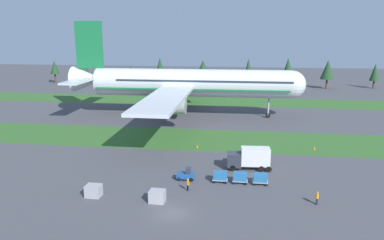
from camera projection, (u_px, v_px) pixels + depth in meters
ground_plane at (172, 213)px, 45.93m from camera, size 400.00×400.00×0.00m
grass_strip_near at (202, 139)px, 77.66m from camera, size 320.00×16.07×0.01m
grass_strip_far at (217, 101)px, 120.25m from camera, size 320.00×16.07×0.01m
airliner at (186, 83)px, 97.84m from camera, size 60.65×74.75×24.23m
baggage_tug at (186, 175)px, 56.16m from camera, size 2.61×1.32×1.97m
cargo_dolly_lead at (220, 176)px, 55.42m from camera, size 2.21×1.52×1.55m
cargo_dolly_second at (240, 177)px, 55.01m from camera, size 2.21×1.52×1.55m
cargo_dolly_third at (260, 178)px, 54.60m from camera, size 2.21×1.52×1.55m
catering_truck at (250, 158)px, 60.29m from camera, size 7.08×2.72×3.58m
ground_crew_marshaller at (188, 184)px, 52.29m from camera, size 0.39×0.45×1.74m
ground_crew_loader at (317, 197)px, 48.12m from camera, size 0.36×0.52×1.74m
uld_container_0 at (94, 191)px, 50.50m from camera, size 2.05×1.67×1.62m
uld_container_1 at (157, 196)px, 48.84m from camera, size 2.07×1.68×1.60m
taxiway_marker_0 at (268, 148)px, 70.54m from camera, size 0.44×0.44×0.69m
taxiway_marker_1 at (314, 148)px, 70.85m from camera, size 0.44×0.44×0.55m
taxiway_marker_2 at (197, 146)px, 71.91m from camera, size 0.44×0.44×0.57m
distant_tree_line at (219, 69)px, 152.24m from camera, size 151.65×8.95×12.38m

